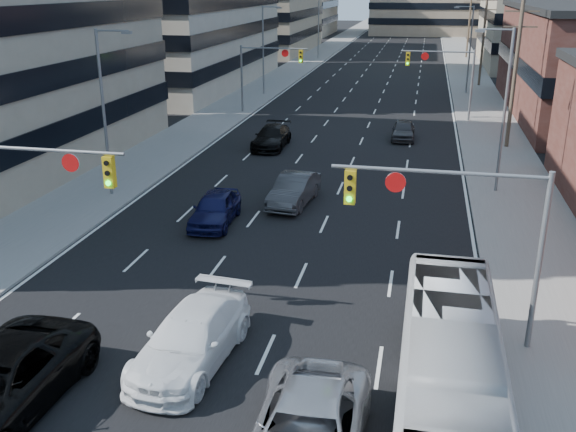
# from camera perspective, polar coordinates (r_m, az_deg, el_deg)

# --- Properties ---
(road_surface) EXTENTS (18.00, 300.00, 0.02)m
(road_surface) POSITION_cam_1_polar(r_m,az_deg,el_deg) (141.80, 9.79, 15.22)
(road_surface) COLOR black
(road_surface) RESTS_ON ground
(sidewalk_left) EXTENTS (5.00, 300.00, 0.15)m
(sidewalk_left) POSITION_cam_1_polar(r_m,az_deg,el_deg) (142.76, 5.01, 15.48)
(sidewalk_left) COLOR slate
(sidewalk_left) RESTS_ON ground
(sidewalk_right) EXTENTS (5.00, 300.00, 0.15)m
(sidewalk_right) POSITION_cam_1_polar(r_m,az_deg,el_deg) (141.76, 14.59, 14.91)
(sidewalk_right) COLOR slate
(sidewalk_right) RESTS_ON ground
(office_left_far) EXTENTS (20.00, 30.00, 16.00)m
(office_left_far) POSITION_cam_1_polar(r_m,az_deg,el_deg) (115.29, -3.38, 18.40)
(office_left_far) COLOR gray
(office_left_far) RESTS_ON ground
(office_right_far) EXTENTS (22.00, 28.00, 14.00)m
(office_right_far) POSITION_cam_1_polar(r_m,az_deg,el_deg) (101.08, 23.67, 16.05)
(office_right_far) COLOR gray
(office_right_far) RESTS_ON ground
(bg_block_right) EXTENTS (22.00, 22.00, 12.00)m
(bg_block_right) POSITION_cam_1_polar(r_m,az_deg,el_deg) (143.66, 23.32, 16.41)
(bg_block_right) COLOR gray
(bg_block_right) RESTS_ON ground
(signal_near_left) EXTENTS (6.59, 0.33, 6.00)m
(signal_near_left) POSITION_cam_1_polar(r_m,az_deg,el_deg) (24.54, -22.41, 2.24)
(signal_near_left) COLOR slate
(signal_near_left) RESTS_ON ground
(signal_near_right) EXTENTS (6.59, 0.33, 6.00)m
(signal_near_right) POSITION_cam_1_polar(r_m,az_deg,el_deg) (20.45, 14.84, -0.28)
(signal_near_right) COLOR slate
(signal_near_right) RESTS_ON ground
(signal_far_left) EXTENTS (6.09, 0.33, 6.00)m
(signal_far_left) POSITION_cam_1_polar(r_m,az_deg,el_deg) (58.31, -1.91, 13.22)
(signal_far_left) COLOR slate
(signal_far_left) RESTS_ON ground
(signal_far_right) EXTENTS (6.09, 0.33, 6.00)m
(signal_far_right) POSITION_cam_1_polar(r_m,az_deg,el_deg) (56.66, 13.74, 12.48)
(signal_far_right) COLOR slate
(signal_far_right) RESTS_ON ground
(utility_pole_block) EXTENTS (2.20, 0.28, 11.00)m
(utility_pole_block) POSITION_cam_1_polar(r_m,az_deg,el_deg) (47.91, 19.59, 12.42)
(utility_pole_block) COLOR #4C3D2D
(utility_pole_block) RESTS_ON ground
(utility_pole_midblock) EXTENTS (2.20, 0.28, 11.00)m
(utility_pole_midblock) POSITION_cam_1_polar(r_m,az_deg,el_deg) (77.65, 17.00, 15.19)
(utility_pole_midblock) COLOR #4C3D2D
(utility_pole_midblock) RESTS_ON ground
(utility_pole_distant) EXTENTS (2.20, 0.28, 11.00)m
(utility_pole_distant) POSITION_cam_1_polar(r_m,az_deg,el_deg) (107.53, 15.83, 16.42)
(utility_pole_distant) COLOR #4C3D2D
(utility_pole_distant) RESTS_ON ground
(streetlight_left_near) EXTENTS (2.03, 0.22, 9.00)m
(streetlight_left_near) POSITION_cam_1_polar(r_m,az_deg,el_deg) (35.85, -15.88, 9.42)
(streetlight_left_near) COLOR slate
(streetlight_left_near) RESTS_ON ground
(streetlight_left_mid) EXTENTS (2.03, 0.22, 9.00)m
(streetlight_left_mid) POSITION_cam_1_polar(r_m,az_deg,el_deg) (68.53, -2.09, 14.87)
(streetlight_left_mid) COLOR slate
(streetlight_left_mid) RESTS_ON ground
(streetlight_left_far) EXTENTS (2.03, 0.22, 9.00)m
(streetlight_left_far) POSITION_cam_1_polar(r_m,az_deg,el_deg) (102.75, 2.82, 16.57)
(streetlight_left_far) COLOR slate
(streetlight_left_far) RESTS_ON ground
(streetlight_right_near) EXTENTS (2.03, 0.22, 9.00)m
(streetlight_right_near) POSITION_cam_1_polar(r_m,az_deg,el_deg) (36.97, 18.52, 9.45)
(streetlight_right_near) COLOR slate
(streetlight_right_near) RESTS_ON ground
(streetlight_right_far) EXTENTS (2.03, 0.22, 9.00)m
(streetlight_right_far) POSITION_cam_1_polar(r_m,az_deg,el_deg) (71.61, 15.77, 14.38)
(streetlight_right_far) COLOR slate
(streetlight_right_far) RESTS_ON ground
(white_van) EXTENTS (2.85, 5.96, 1.68)m
(white_van) POSITION_cam_1_polar(r_m,az_deg,el_deg) (20.42, -8.59, -10.69)
(white_van) COLOR white
(white_van) RESTS_ON ground
(transit_bus) EXTENTS (2.61, 10.87, 3.02)m
(transit_bus) POSITION_cam_1_polar(r_m,az_deg,el_deg) (17.78, 14.13, -13.63)
(transit_bus) COLOR #BABABA
(transit_bus) RESTS_ON ground
(sedan_blue) EXTENTS (2.14, 4.77, 1.59)m
(sedan_blue) POSITION_cam_1_polar(r_m,az_deg,el_deg) (31.60, -6.50, 0.69)
(sedan_blue) COLOR #0E103A
(sedan_blue) RESTS_ON ground
(sedan_grey_center) EXTENTS (2.18, 5.03, 1.61)m
(sedan_grey_center) POSITION_cam_1_polar(r_m,az_deg,el_deg) (34.18, 0.53, 2.33)
(sedan_grey_center) COLOR #353537
(sedan_grey_center) RESTS_ON ground
(sedan_black_far) EXTENTS (2.20, 5.32, 1.54)m
(sedan_black_far) POSITION_cam_1_polar(r_m,az_deg,el_deg) (46.37, -1.47, 7.03)
(sedan_black_far) COLOR black
(sedan_black_far) RESTS_ON ground
(sedan_grey_right) EXTENTS (1.76, 4.25, 1.44)m
(sedan_grey_right) POSITION_cam_1_polar(r_m,az_deg,el_deg) (49.65, 10.22, 7.53)
(sedan_grey_right) COLOR #353537
(sedan_grey_right) RESTS_ON ground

